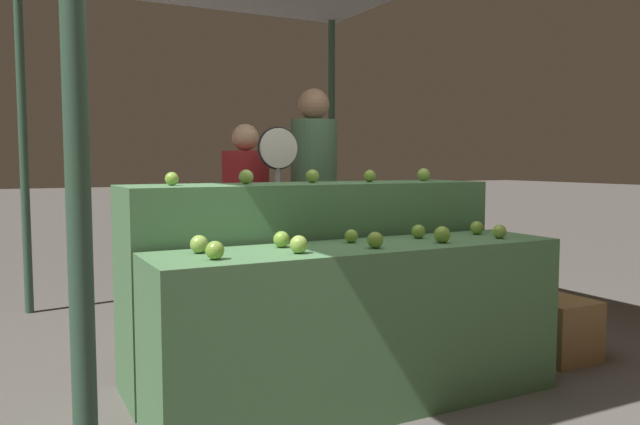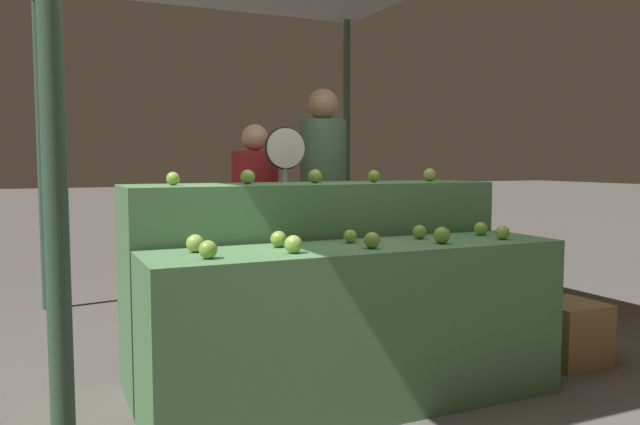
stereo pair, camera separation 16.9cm
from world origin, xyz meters
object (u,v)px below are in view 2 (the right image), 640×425
produce_scale (285,185)px  wooden_crate_side (568,333)px  person_customer_left (255,211)px  person_vendor_at_scale (323,188)px

produce_scale → wooden_crate_side: produce_scale is taller
person_customer_left → wooden_crate_side: 2.36m
person_customer_left → wooden_crate_side: size_ratio=3.99×
person_vendor_at_scale → wooden_crate_side: bearing=147.5°
produce_scale → person_vendor_at_scale: person_vendor_at_scale is taller
person_customer_left → wooden_crate_side: person_customer_left is taller
person_vendor_at_scale → wooden_crate_side: size_ratio=4.69×
produce_scale → person_customer_left: (-0.06, 0.47, -0.22)m
produce_scale → person_customer_left: size_ratio=0.97×
produce_scale → person_customer_left: person_customer_left is taller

